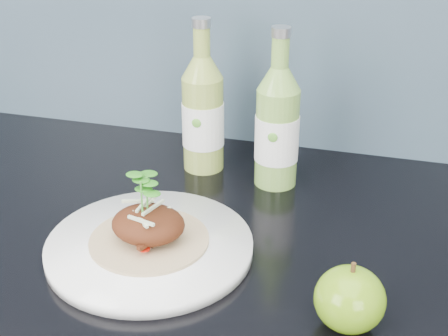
{
  "coord_description": "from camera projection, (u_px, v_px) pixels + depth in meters",
  "views": [
    {
      "loc": [
        0.19,
        1.01,
        1.35
      ],
      "look_at": [
        0.0,
        1.68,
        1.0
      ],
      "focal_mm": 50.0,
      "sensor_mm": 36.0,
      "label": 1
    }
  ],
  "objects": [
    {
      "name": "cider_bottle_left",
      "position": [
        203.0,
        114.0,
        0.96
      ],
      "size": [
        0.07,
        0.07,
        0.24
      ],
      "rotation": [
        0.0,
        0.0,
        0.03
      ],
      "color": "#90A545",
      "rests_on": "kitchen_counter"
    },
    {
      "name": "green_apple",
      "position": [
        350.0,
        299.0,
        0.65
      ],
      "size": [
        0.09,
        0.09,
        0.08
      ],
      "rotation": [
        0.0,
        0.0,
        -0.3
      ],
      "color": "#4C870E",
      "rests_on": "kitchen_counter"
    },
    {
      "name": "cider_bottle_right",
      "position": [
        277.0,
        127.0,
        0.91
      ],
      "size": [
        0.07,
        0.07,
        0.24
      ],
      "rotation": [
        0.0,
        0.0,
        -0.0
      ],
      "color": "#78A846",
      "rests_on": "kitchen_counter"
    },
    {
      "name": "pork_taco",
      "position": [
        148.0,
        222.0,
        0.76
      ],
      "size": [
        0.15,
        0.15,
        0.1
      ],
      "color": "#A1845C",
      "rests_on": "dinner_plate"
    },
    {
      "name": "dinner_plate",
      "position": [
        150.0,
        246.0,
        0.78
      ],
      "size": [
        0.31,
        0.31,
        0.02
      ],
      "color": "white",
      "rests_on": "kitchen_counter"
    }
  ]
}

